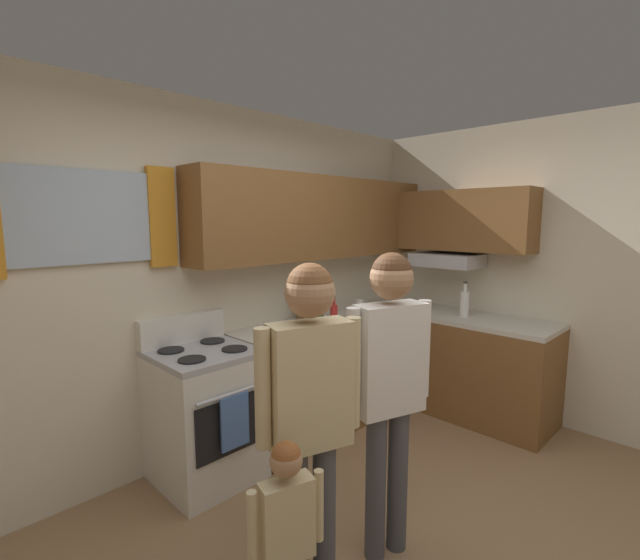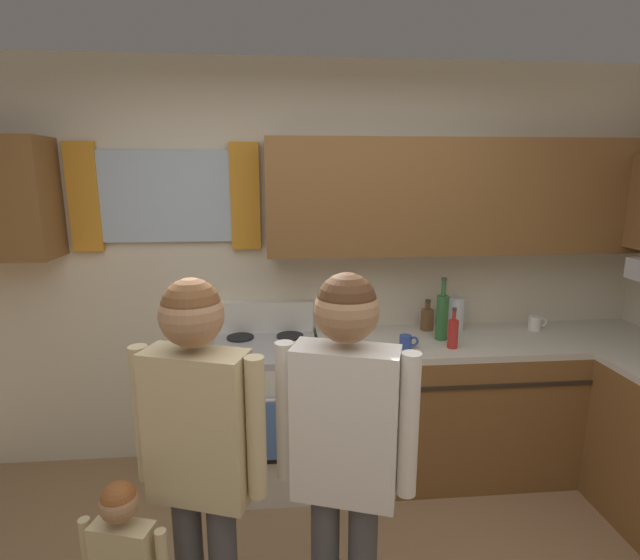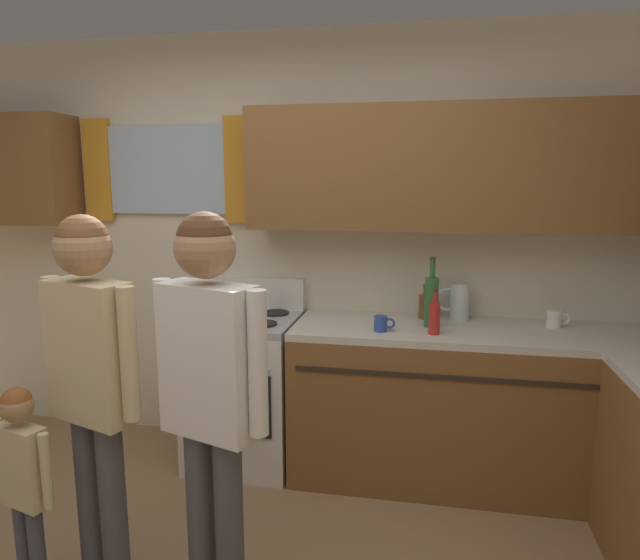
{
  "view_description": "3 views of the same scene",
  "coord_description": "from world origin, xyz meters",
  "views": [
    {
      "loc": [
        -1.67,
        -0.98,
        1.76
      ],
      "look_at": [
        0.13,
        0.8,
        1.41
      ],
      "focal_mm": 24.51,
      "sensor_mm": 36.0,
      "label": 1
    },
    {
      "loc": [
        -0.15,
        -1.25,
        1.92
      ],
      "look_at": [
        0.05,
        0.9,
        1.44
      ],
      "focal_mm": 27.1,
      "sensor_mm": 36.0,
      "label": 2
    },
    {
      "loc": [
        0.84,
        -1.56,
        1.7
      ],
      "look_at": [
        0.41,
        0.65,
        1.31
      ],
      "focal_mm": 31.4,
      "sensor_mm": 36.0,
      "label": 3
    }
  ],
  "objects": [
    {
      "name": "back_wall_unit",
      "position": [
        0.1,
        1.82,
        1.49
      ],
      "size": [
        4.6,
        0.42,
        2.6
      ],
      "color": "beige",
      "rests_on": "ground"
    },
    {
      "name": "kitchen_counter_run",
      "position": [
        1.48,
        1.22,
        0.45
      ],
      "size": [
        2.2,
        1.83,
        0.9
      ],
      "color": "brown",
      "rests_on": "ground"
    },
    {
      "name": "stove_oven",
      "position": [
        -0.23,
        1.54,
        0.47
      ],
      "size": [
        0.63,
        0.67,
        1.1
      ],
      "color": "silver",
      "rests_on": "ground"
    },
    {
      "name": "bottle_sauce_red",
      "position": [
        0.88,
        1.39,
        0.99
      ],
      "size": [
        0.06,
        0.06,
        0.25
      ],
      "color": "red",
      "rests_on": "kitchen_counter_run"
    },
    {
      "name": "bottle_squat_brown",
      "position": [
        0.84,
        1.73,
        0.98
      ],
      "size": [
        0.08,
        0.08,
        0.21
      ],
      "color": "brown",
      "rests_on": "kitchen_counter_run"
    },
    {
      "name": "bottle_wine_green",
      "position": [
        0.87,
        1.54,
        1.05
      ],
      "size": [
        0.08,
        0.08,
        0.39
      ],
      "color": "#2D6633",
      "rests_on": "kitchen_counter_run"
    },
    {
      "name": "mug_cobalt_blue",
      "position": [
        0.61,
        1.39,
        0.94
      ],
      "size": [
        0.11,
        0.07,
        0.08
      ],
      "color": "#2D479E",
      "rests_on": "kitchen_counter_run"
    },
    {
      "name": "mug_ceramic_white",
      "position": [
        1.55,
        1.67,
        0.95
      ],
      "size": [
        0.13,
        0.08,
        0.09
      ],
      "color": "white",
      "rests_on": "kitchen_counter_run"
    },
    {
      "name": "water_pitcher",
      "position": [
        1.02,
        1.73,
        1.01
      ],
      "size": [
        0.19,
        0.11,
        0.22
      ],
      "color": "silver",
      "rests_on": "kitchen_counter_run"
    },
    {
      "name": "adult_holding_child",
      "position": [
        -0.43,
        0.31,
        1.0
      ],
      "size": [
        0.47,
        0.26,
        1.58
      ],
      "color": "#4C4C51",
      "rests_on": "ground"
    },
    {
      "name": "adult_in_plaid",
      "position": [
        0.08,
        0.26,
        1.01
      ],
      "size": [
        0.48,
        0.26,
        1.6
      ],
      "color": "#4C4C51",
      "rests_on": "ground"
    },
    {
      "name": "small_child",
      "position": [
        -0.68,
        0.19,
        0.59
      ],
      "size": [
        0.31,
        0.14,
        0.94
      ],
      "color": "#4C4C56",
      "rests_on": "ground"
    }
  ]
}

